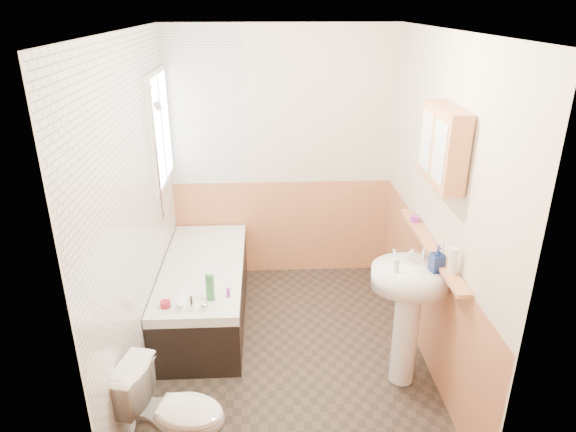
# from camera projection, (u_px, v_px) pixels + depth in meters

# --- Properties ---
(floor) EXTENTS (2.80, 2.80, 0.00)m
(floor) POSITION_uv_depth(u_px,v_px,m) (289.00, 351.00, 4.24)
(floor) COLOR #2B231E
(floor) RESTS_ON ground
(ceiling) EXTENTS (2.80, 2.80, 0.00)m
(ceiling) POSITION_uv_depth(u_px,v_px,m) (289.00, 31.00, 3.27)
(ceiling) COLOR white
(ceiling) RESTS_ON ground
(wall_back) EXTENTS (2.20, 0.02, 2.50)m
(wall_back) POSITION_uv_depth(u_px,v_px,m) (282.00, 157.00, 5.06)
(wall_back) COLOR beige
(wall_back) RESTS_ON ground
(wall_front) EXTENTS (2.20, 0.02, 2.50)m
(wall_front) POSITION_uv_depth(u_px,v_px,m) (304.00, 323.00, 2.46)
(wall_front) COLOR beige
(wall_front) RESTS_ON ground
(wall_left) EXTENTS (0.02, 2.80, 2.50)m
(wall_left) POSITION_uv_depth(u_px,v_px,m) (136.00, 214.00, 3.71)
(wall_left) COLOR beige
(wall_left) RESTS_ON ground
(wall_right) EXTENTS (0.02, 2.80, 2.50)m
(wall_right) POSITION_uv_depth(u_px,v_px,m) (438.00, 209.00, 3.81)
(wall_right) COLOR beige
(wall_right) RESTS_ON ground
(wainscot_right) EXTENTS (0.01, 2.80, 1.00)m
(wainscot_right) POSITION_uv_depth(u_px,v_px,m) (425.00, 295.00, 4.10)
(wainscot_right) COLOR tan
(wainscot_right) RESTS_ON wall_right
(wainscot_back) EXTENTS (2.20, 0.01, 1.00)m
(wainscot_back) POSITION_uv_depth(u_px,v_px,m) (282.00, 227.00, 5.33)
(wainscot_back) COLOR tan
(wainscot_back) RESTS_ON wall_back
(tile_cladding_left) EXTENTS (0.01, 2.80, 2.50)m
(tile_cladding_left) POSITION_uv_depth(u_px,v_px,m) (139.00, 214.00, 3.71)
(tile_cladding_left) COLOR white
(tile_cladding_left) RESTS_ON wall_left
(tile_return_back) EXTENTS (0.75, 0.01, 1.50)m
(tile_return_back) POSITION_uv_depth(u_px,v_px,m) (204.00, 108.00, 4.81)
(tile_return_back) COLOR white
(tile_return_back) RESTS_ON wall_back
(window) EXTENTS (0.03, 0.79, 0.99)m
(window) POSITION_uv_depth(u_px,v_px,m) (161.00, 129.00, 4.43)
(window) COLOR white
(window) RESTS_ON wall_left
(bathtub) EXTENTS (0.70, 1.67, 0.69)m
(bathtub) POSITION_uv_depth(u_px,v_px,m) (205.00, 290.00, 4.59)
(bathtub) COLOR black
(bathtub) RESTS_ON floor
(shower_riser) EXTENTS (0.10, 0.08, 1.16)m
(shower_riser) POSITION_uv_depth(u_px,v_px,m) (156.00, 141.00, 4.12)
(shower_riser) COLOR silver
(shower_riser) RESTS_ON wall_left
(toilet) EXTENTS (0.74, 0.52, 0.65)m
(toilet) POSITION_uv_depth(u_px,v_px,m) (174.00, 413.00, 3.16)
(toilet) COLOR white
(toilet) RESTS_ON floor
(sink) EXTENTS (0.57, 0.46, 1.09)m
(sink) POSITION_uv_depth(u_px,v_px,m) (409.00, 301.00, 3.67)
(sink) COLOR white
(sink) RESTS_ON floor
(pine_shelf) EXTENTS (0.10, 1.40, 0.03)m
(pine_shelf) POSITION_uv_depth(u_px,v_px,m) (431.00, 247.00, 3.78)
(pine_shelf) COLOR tan
(pine_shelf) RESTS_ON wall_right
(medicine_cabinet) EXTENTS (0.15, 0.58, 0.52)m
(medicine_cabinet) POSITION_uv_depth(u_px,v_px,m) (443.00, 146.00, 3.40)
(medicine_cabinet) COLOR tan
(medicine_cabinet) RESTS_ON wall_right
(foam_can) EXTENTS (0.06, 0.06, 0.18)m
(foam_can) POSITION_uv_depth(u_px,v_px,m) (453.00, 261.00, 3.34)
(foam_can) COLOR silver
(foam_can) RESTS_ON pine_shelf
(green_bottle) EXTENTS (0.05, 0.05, 0.19)m
(green_bottle) POSITION_uv_depth(u_px,v_px,m) (443.00, 248.00, 3.51)
(green_bottle) COLOR silver
(green_bottle) RESTS_ON pine_shelf
(black_jar) EXTENTS (0.09, 0.09, 0.05)m
(black_jar) POSITION_uv_depth(u_px,v_px,m) (415.00, 219.00, 4.16)
(black_jar) COLOR purple
(black_jar) RESTS_ON pine_shelf
(soap_bottle) EXTENTS (0.12, 0.20, 0.09)m
(soap_bottle) POSITION_uv_depth(u_px,v_px,m) (436.00, 265.00, 3.49)
(soap_bottle) COLOR navy
(soap_bottle) RESTS_ON sink
(clear_bottle) EXTENTS (0.04, 0.04, 0.10)m
(clear_bottle) POSITION_uv_depth(u_px,v_px,m) (396.00, 266.00, 3.48)
(clear_bottle) COLOR silver
(clear_bottle) RESTS_ON sink
(blue_gel) EXTENTS (0.06, 0.04, 0.22)m
(blue_gel) POSITION_uv_depth(u_px,v_px,m) (210.00, 288.00, 3.91)
(blue_gel) COLOR #388447
(blue_gel) RESTS_ON bathtub
(cream_jar) EXTENTS (0.09, 0.09, 0.05)m
(cream_jar) POSITION_uv_depth(u_px,v_px,m) (166.00, 304.00, 3.85)
(cream_jar) COLOR maroon
(cream_jar) RESTS_ON bathtub
(orange_bottle) EXTENTS (0.03, 0.03, 0.08)m
(orange_bottle) POSITION_uv_depth(u_px,v_px,m) (228.00, 293.00, 3.98)
(orange_bottle) COLOR purple
(orange_bottle) RESTS_ON bathtub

